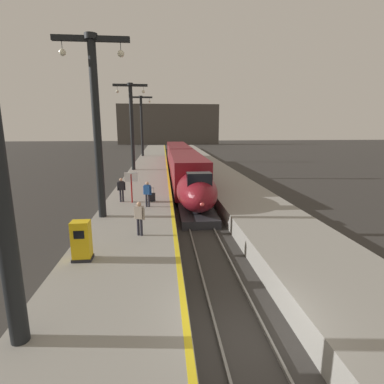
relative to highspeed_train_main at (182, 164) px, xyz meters
The scene contains 17 objects.
ground_plane 28.07m from the highspeed_train_main, 90.00° to the right, with size 260.00×260.00×0.00m, color #33302D.
platform_left 5.38m from the highspeed_train_main, 141.23° to the right, with size 4.80×110.00×1.05m, color gray.
platform_right 5.38m from the highspeed_train_main, 38.77° to the right, with size 4.80×110.00×1.05m, color gray.
platform_left_safety_stripe 3.81m from the highspeed_train_main, 118.55° to the right, with size 0.20×107.80×0.01m, color yellow.
rail_main_left 2.08m from the highspeed_train_main, 146.14° to the right, with size 0.08×110.00×0.12m, color slate.
rail_main_right 2.08m from the highspeed_train_main, 33.86° to the right, with size 0.08×110.00×0.12m, color slate.
highspeed_train_main is the anchor object (origin of this frame).
station_column_mid 19.67m from the highspeed_train_main, 108.07° to the right, with size 4.00×0.68×9.93m.
station_column_far 8.00m from the highspeed_train_main, 164.67° to the left, with size 4.00×0.68×10.14m.
station_column_distant 20.94m from the highspeed_train_main, 106.93° to the left, with size 4.00×0.68×10.42m.
passenger_near_edge 15.49m from the highspeed_train_main, 109.73° to the right, with size 0.56×0.30×1.69m.
passenger_mid_platform 16.48m from the highspeed_train_main, 101.72° to the right, with size 0.54×0.33×1.69m.
passenger_far_waiting 21.75m from the highspeed_train_main, 99.20° to the right, with size 0.53×0.36×1.69m.
rolling_suitcase 15.02m from the highspeed_train_main, 101.86° to the right, with size 0.40×0.22×0.98m.
ticket_machine_yellow 24.65m from the highspeed_train_main, 103.01° to the right, with size 0.76×0.62×1.60m.
departure_info_board 15.56m from the highspeed_train_main, 106.80° to the right, with size 0.90×0.10×2.12m.
terminus_back_wall 74.17m from the highspeed_train_main, 90.00° to the left, with size 36.00×2.00×14.00m, color #4C4742.
Camera 1 is at (-2.29, -7.44, 6.24)m, focal length 27.98 mm.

